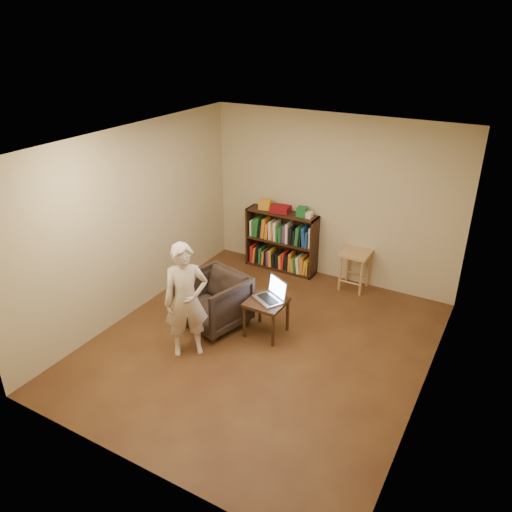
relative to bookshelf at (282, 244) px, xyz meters
The scene contains 15 objects.
floor 2.27m from the bookshelf, 69.88° to the right, with size 4.50×4.50×0.00m, color #462516.
ceiling 3.11m from the bookshelf, 69.88° to the right, with size 4.50×4.50×0.00m, color white.
wall_back 1.16m from the bookshelf, 11.49° to the left, with size 4.00×4.00×0.00m, color #C2BA93.
wall_left 2.58m from the bookshelf, 120.48° to the right, with size 4.50×4.50×0.00m, color #C2BA93.
wall_right 3.58m from the bookshelf, 37.11° to the right, with size 4.50×4.50×0.00m, color #C2BA93.
bookshelf is the anchor object (origin of this frame).
box_yellow 0.71m from the bookshelf, behind, with size 0.19×0.14×0.16m, color gold.
red_cloth 0.61m from the bookshelf, behind, with size 0.30×0.22×0.10m, color maroon.
box_green 0.73m from the bookshelf, ahead, with size 0.15×0.15×0.15m, color #1C6B2D.
box_white 0.76m from the bookshelf, ahead, with size 0.11×0.11×0.09m, color white.
stool 1.29m from the bookshelf, ahead, with size 0.42×0.42×0.61m.
armchair 1.97m from the bookshelf, 90.81° to the right, with size 0.78×0.81×0.73m, color #2E261E.
side_table 1.96m from the bookshelf, 69.10° to the right, with size 0.49×0.49×0.50m.
laptop 1.90m from the bookshelf, 67.26° to the right, with size 0.48×0.45×0.28m.
person 2.67m from the bookshelf, 89.06° to the right, with size 0.54×0.35×1.48m, color beige.
Camera 1 is at (2.56, -4.65, 3.81)m, focal length 35.00 mm.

